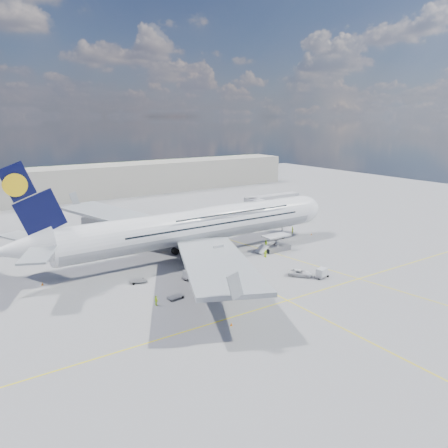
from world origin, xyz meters
TOP-DOWN VIEW (x-y plane):
  - ground at (0.00, 0.00)m, footprint 300.00×300.00m
  - taxi_line_main at (0.00, 0.00)m, footprint 0.25×220.00m
  - taxi_line_cross at (0.00, -20.00)m, footprint 120.00×0.25m
  - taxi_line_diag at (14.00, 10.00)m, footprint 14.16×99.06m
  - airliner at (0.26, 10.00)m, footprint 77.26×79.15m
  - jet_bridge at (29.81, 20.94)m, footprint 18.80×12.10m
  - cargo_loader at (16.82, 2.89)m, footprint 8.53×3.20m
  - terminal at (0.00, 95.00)m, footprint 180.00×16.00m
  - tree_line at (40.00, 140.00)m, footprint 160.00×6.00m
  - dolly_row_a at (-17.65, 1.64)m, footprint 3.45×2.66m
  - dolly_row_b at (-6.49, -3.37)m, footprint 3.29×2.23m
  - dolly_row_c at (-8.78, -1.85)m, footprint 3.14×2.22m
  - dolly_back at (-15.38, -8.76)m, footprint 2.97×1.88m
  - dolly_nose_far at (12.68, -15.58)m, footprint 3.23×2.27m
  - dolly_nose_near at (-0.23, 2.30)m, footprint 3.02×2.13m
  - baggage_tug at (-7.71, -3.58)m, footprint 3.42×2.47m
  - catering_truck_inner at (-6.91, 24.00)m, footprint 7.51×4.57m
  - catering_truck_outer at (-12.29, 45.27)m, footprint 7.00×3.98m
  - service_van at (9.81, -12.63)m, footprint 4.61×4.88m
  - crew_nose at (30.16, 11.66)m, footprint 0.78×0.59m
  - crew_loader at (16.77, 6.25)m, footprint 1.03×1.06m
  - crew_wing at (-19.27, -9.49)m, footprint 0.52×1.05m
  - crew_van at (11.67, 0.25)m, footprint 0.76×0.94m
  - crew_tug at (-3.92, -7.82)m, footprint 1.35×1.02m
  - cone_nose at (33.50, 8.06)m, footprint 0.38×0.38m
  - cone_wing_left_inner at (-9.49, 25.87)m, footprint 0.40×0.40m
  - cone_wing_left_outer at (-9.80, 32.58)m, footprint 0.38×0.38m
  - cone_wing_right_inner at (-3.48, -2.27)m, footprint 0.39×0.39m
  - cone_wing_right_outer at (-13.11, -22.22)m, footprint 0.38×0.38m
  - cone_tail at (-32.88, 10.30)m, footprint 0.45×0.45m

SIDE VIEW (x-z plane):
  - ground at x=0.00m, z-range 0.00..0.00m
  - taxi_line_main at x=0.00m, z-range 0.00..0.01m
  - taxi_line_cross at x=0.00m, z-range 0.00..0.01m
  - taxi_line_diag at x=14.00m, z-range 0.00..0.01m
  - cone_wing_left_outer at x=-9.80m, z-range -0.01..0.47m
  - cone_nose at x=33.50m, z-range -0.01..0.47m
  - cone_wing_right_outer at x=-13.11m, z-range -0.01..0.48m
  - cone_wing_right_inner at x=-3.48m, z-range -0.01..0.49m
  - cone_wing_left_inner at x=-9.49m, z-range -0.01..0.50m
  - cone_tail at x=-32.88m, z-range -0.01..0.56m
  - dolly_nose_near at x=-0.23m, z-range 0.11..0.51m
  - dolly_back at x=-15.38m, z-range 0.11..0.52m
  - dolly_row_a at x=-17.65m, z-range 0.12..0.57m
  - service_van at x=9.81m, z-range 0.00..1.28m
  - crew_van at x=11.67m, z-range 0.00..1.67m
  - baggage_tug at x=-7.71m, z-range -0.11..1.83m
  - crew_loader at x=16.77m, z-range 0.00..1.72m
  - crew_wing at x=-19.27m, z-range 0.00..1.73m
  - crew_tug at x=-3.92m, z-range 0.00..1.85m
  - dolly_row_c at x=-8.78m, z-range 0.07..1.86m
  - crew_nose at x=30.16m, z-range 0.00..1.95m
  - dolly_nose_far at x=12.68m, z-range 0.07..1.93m
  - dolly_row_b at x=-6.49m, z-range 0.07..1.98m
  - cargo_loader at x=16.82m, z-range -0.59..3.09m
  - catering_truck_outer at x=-12.29m, z-range -0.14..3.79m
  - catering_truck_inner at x=-6.91m, z-range -0.12..4.06m
  - tree_line at x=40.00m, z-range 0.00..8.00m
  - terminal at x=0.00m, z-range 0.00..12.00m
  - jet_bridge at x=29.81m, z-range 2.60..11.10m
  - airliner at x=0.26m, z-range -4.98..18.72m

